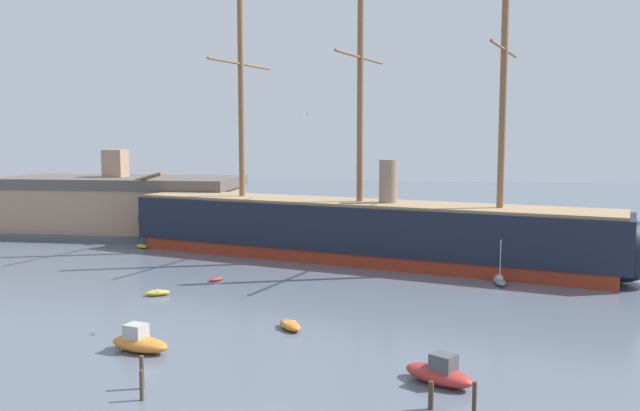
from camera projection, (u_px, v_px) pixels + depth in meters
name	position (u px, v px, depth m)	size (l,w,h in m)	color
tall_ship	(359.00, 229.00, 82.94)	(73.35, 28.52, 36.31)	maroon
motorboat_foreground_left	(139.00, 342.00, 47.99)	(5.13, 3.23, 2.00)	orange
motorboat_foreground_right	(440.00, 373.00, 41.68)	(5.10, 4.29, 2.01)	#B22D28
dinghy_near_centre	(290.00, 325.00, 53.47)	(2.77, 3.15, 0.70)	orange
dinghy_mid_left	(158.00, 293.00, 64.83)	(2.59, 1.92, 0.56)	gold
dinghy_alongside_bow	(216.00, 279.00, 71.31)	(1.70, 1.94, 0.43)	#B22D28
sailboat_alongside_stern	(499.00, 281.00, 69.75)	(1.42, 3.78, 4.81)	gray
dinghy_far_left	(142.00, 246.00, 92.32)	(2.42, 2.23, 0.54)	gold
motorboat_far_right	(571.00, 259.00, 81.84)	(3.23, 1.97, 1.27)	gray
dinghy_distant_centre	(377.00, 239.00, 98.42)	(1.93, 2.99, 0.65)	#236670
mooring_piling_nearest	(431.00, 395.00, 37.78)	(0.31, 0.31, 1.66)	#423323
mooring_piling_left_pair	(142.00, 385.00, 39.05)	(0.24, 0.24, 1.85)	#4C3D2D
mooring_piling_right_pair	(142.00, 372.00, 40.84)	(0.28, 0.28, 2.10)	#4C3D2D
mooring_piling_midwater	(474.00, 400.00, 36.54)	(0.25, 0.25, 2.09)	#423323
dockside_warehouse_left	(122.00, 206.00, 105.55)	(40.44, 18.39, 13.48)	#565659
seagull_in_flight	(306.00, 114.00, 53.53)	(0.68, 0.91, 0.13)	silver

